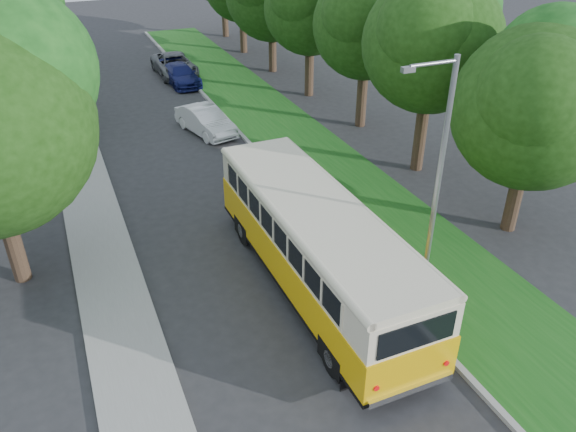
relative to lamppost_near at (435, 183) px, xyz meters
name	(u,v)px	position (x,y,z in m)	size (l,w,h in m)	color
ground	(268,291)	(-4.21, 2.50, -4.37)	(120.00, 120.00, 0.00)	#2A2A2D
curb	(304,202)	(-0.61, 7.50, -4.29)	(0.20, 70.00, 0.15)	gray
grass_verge	(353,192)	(1.74, 7.50, -4.30)	(4.50, 70.00, 0.13)	#175216
sidewalk	(100,245)	(-9.01, 7.50, -4.31)	(2.20, 70.00, 0.12)	gray
treeline	(200,7)	(-1.06, 20.49, 1.56)	(24.27, 41.91, 9.46)	#332319
lamppost_near	(435,183)	(0.00, 0.00, 0.00)	(1.71, 0.16, 8.00)	gray
lamppost_far	(60,63)	(-8.91, 18.50, -0.25)	(1.71, 0.16, 7.50)	gray
warning_sign	(82,137)	(-8.71, 14.48, -2.66)	(0.56, 0.10, 2.50)	gray
vintage_bus	(316,248)	(-2.71, 2.03, -2.73)	(2.84, 11.02, 3.27)	#FDBB08
car_silver	(260,171)	(-1.77, 9.74, -3.63)	(1.73, 4.31, 1.47)	#A1A2A6
car_white	(205,121)	(-2.23, 16.80, -3.65)	(1.52, 4.37, 1.44)	white
car_blue	(181,75)	(-1.32, 26.03, -3.71)	(1.85, 4.55, 1.32)	navy
car_grey	(175,65)	(-1.21, 28.24, -3.62)	(2.47, 5.36, 1.49)	slate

